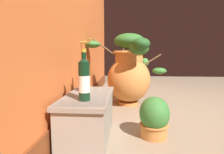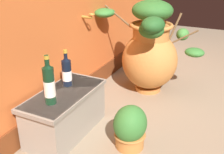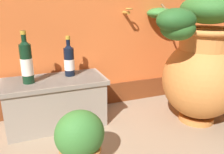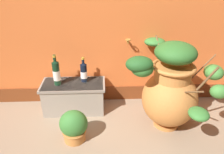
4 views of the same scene
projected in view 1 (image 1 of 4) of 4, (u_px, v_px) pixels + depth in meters
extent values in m
plane|color=gray|center=(185.00, 117.00, 1.92)|extent=(7.00, 7.00, 0.00)
cube|color=brown|center=(81.00, 106.00, 1.99)|extent=(4.40, 0.02, 0.18)
cylinder|color=#B28433|center=(85.00, 42.00, 1.96)|extent=(0.02, 0.10, 0.02)
torus|color=#B28433|center=(90.00, 39.00, 1.96)|extent=(0.06, 0.06, 0.01)
cylinder|color=#CC7F3D|center=(128.00, 103.00, 2.40)|extent=(0.26, 0.26, 0.04)
ellipsoid|color=#CC7F3D|center=(129.00, 80.00, 2.36)|extent=(0.55, 0.55, 0.57)
cylinder|color=#CC7F3D|center=(129.00, 58.00, 2.33)|extent=(0.35, 0.35, 0.15)
torus|color=#CC7F3D|center=(129.00, 52.00, 2.32)|extent=(0.41, 0.41, 0.04)
cylinder|color=brown|center=(151.00, 60.00, 2.40)|extent=(0.06, 0.26, 0.17)
ellipsoid|color=#387A33|center=(159.00, 71.00, 2.44)|extent=(0.17, 0.18, 0.08)
cylinder|color=brown|center=(138.00, 46.00, 2.05)|extent=(0.19, 0.09, 0.15)
ellipsoid|color=#235623|center=(141.00, 44.00, 1.96)|extent=(0.24, 0.19, 0.14)
cylinder|color=brown|center=(103.00, 47.00, 2.28)|extent=(0.05, 0.28, 0.21)
ellipsoid|color=#387A33|center=(92.00, 44.00, 2.26)|extent=(0.23, 0.19, 0.09)
cylinder|color=brown|center=(137.00, 49.00, 2.07)|extent=(0.18, 0.09, 0.10)
ellipsoid|color=#2D6628|center=(139.00, 49.00, 2.00)|extent=(0.20, 0.21, 0.14)
cylinder|color=brown|center=(141.00, 56.00, 2.57)|extent=(0.13, 0.09, 0.27)
ellipsoid|color=#428438|center=(144.00, 62.00, 2.67)|extent=(0.16, 0.13, 0.12)
cylinder|color=brown|center=(125.00, 55.00, 2.64)|extent=(0.23, 0.06, 0.24)
ellipsoid|color=#428438|center=(123.00, 60.00, 2.78)|extent=(0.19, 0.21, 0.15)
ellipsoid|color=#2D6628|center=(129.00, 41.00, 2.30)|extent=(0.38, 0.38, 0.19)
cube|color=#9E9384|center=(89.00, 117.00, 1.43)|extent=(0.67, 0.32, 0.34)
cube|color=gray|center=(88.00, 97.00, 1.41)|extent=(0.71, 0.34, 0.03)
cylinder|color=black|center=(85.00, 79.00, 1.52)|extent=(0.07, 0.07, 0.20)
cone|color=black|center=(85.00, 66.00, 1.50)|extent=(0.07, 0.07, 0.04)
cylinder|color=black|center=(84.00, 62.00, 1.50)|extent=(0.03, 0.03, 0.09)
cylinder|color=#B7932D|center=(84.00, 58.00, 1.49)|extent=(0.03, 0.03, 0.02)
cylinder|color=silver|center=(85.00, 82.00, 1.52)|extent=(0.07, 0.07, 0.08)
cylinder|color=black|center=(84.00, 81.00, 1.22)|extent=(0.08, 0.08, 0.26)
cone|color=black|center=(84.00, 60.00, 1.21)|extent=(0.08, 0.08, 0.04)
cylinder|color=black|center=(84.00, 55.00, 1.20)|extent=(0.03, 0.03, 0.09)
cylinder|color=#B7932D|center=(84.00, 51.00, 1.20)|extent=(0.04, 0.04, 0.02)
cylinder|color=white|center=(84.00, 84.00, 1.23)|extent=(0.08, 0.08, 0.11)
cylinder|color=#CC7F3D|center=(154.00, 130.00, 1.45)|extent=(0.20, 0.20, 0.11)
torus|color=#BB7538|center=(154.00, 125.00, 1.45)|extent=(0.23, 0.23, 0.02)
ellipsoid|color=#387A33|center=(154.00, 113.00, 1.44)|extent=(0.27, 0.23, 0.26)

